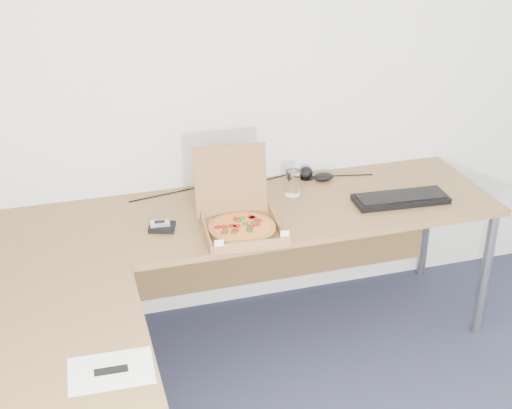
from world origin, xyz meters
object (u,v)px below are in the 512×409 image
object	(u,v)px
drinking_glass	(293,183)
wallet	(162,227)
keyboard	(401,199)
pizza_box	(241,223)
desk	(190,274)

from	to	relation	value
drinking_glass	wallet	bearing A→B (deg)	-165.68
keyboard	pizza_box	bearing A→B (deg)	-171.37
pizza_box	keyboard	xyz separation A→B (m)	(0.83, 0.07, -0.03)
wallet	keyboard	bearing A→B (deg)	15.38
drinking_glass	desk	bearing A→B (deg)	-139.67
keyboard	wallet	size ratio (longest dim) A/B	4.00
keyboard	wallet	bearing A→B (deg)	-178.69
desk	keyboard	distance (m)	1.15
pizza_box	drinking_glass	size ratio (longest dim) A/B	3.00
desk	keyboard	world-z (taller)	keyboard
pizza_box	desk	bearing A→B (deg)	-134.93
wallet	drinking_glass	bearing A→B (deg)	32.15
desk	drinking_glass	world-z (taller)	drinking_glass
desk	wallet	size ratio (longest dim) A/B	21.84
desk	pizza_box	distance (m)	0.38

